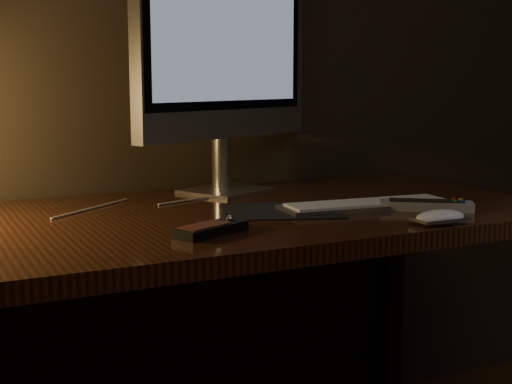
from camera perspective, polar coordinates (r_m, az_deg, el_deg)
name	(u,v)px	position (r m, az deg, el deg)	size (l,w,h in m)	color
desk	(203,261)	(1.70, -4.27, -5.52)	(1.60, 0.75, 0.75)	#401D0E
monitor	(227,43)	(1.87, -2.37, 11.85)	(0.59, 0.30, 0.66)	silver
keyboard	(367,205)	(1.68, 8.89, -1.00)	(0.42, 0.12, 0.02)	silver
mousepad	(281,211)	(1.62, 2.02, -1.50)	(0.26, 0.21, 0.00)	black
mouse	(440,219)	(1.51, 14.52, -2.13)	(0.11, 0.06, 0.02)	white
media_remote	(211,229)	(1.38, -3.62, -2.95)	(0.17, 0.12, 0.03)	black
tv_remote	(426,205)	(1.67, 13.46, -1.03)	(0.20, 0.16, 0.03)	gray
cable	(149,204)	(1.72, -8.56, -0.95)	(0.00, 0.00, 0.53)	white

